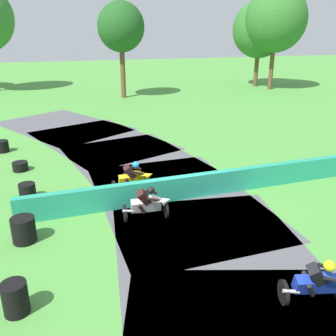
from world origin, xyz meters
name	(u,v)px	position (x,y,z in m)	size (l,w,h in m)	color
ground_plane	(179,199)	(0.00, 0.00, 0.00)	(120.00, 120.00, 0.00)	#4C933D
track_asphalt	(141,204)	(-1.50, -0.10, 0.00)	(11.87, 35.64, 0.01)	#515156
safety_barrier	(299,171)	(5.38, 0.37, 0.45)	(0.30, 22.55, 0.90)	#239375
motorcycle_lead_blue	(319,282)	(1.48, -6.44, 0.64)	(1.70, 1.04, 1.43)	black
motorcycle_chase_white	(148,203)	(-1.48, -1.36, 0.63)	(1.69, 0.89, 1.42)	black
motorcycle_trailing_yellow	(134,178)	(-1.55, 0.91, 0.65)	(1.68, 0.77, 1.43)	black
tire_stack_mid_a	(15,298)	(-5.35, -4.87, 0.40)	(0.59, 0.59, 0.80)	black
tire_stack_mid_b	(24,230)	(-5.42, -1.67, 0.40)	(0.72, 0.72, 0.80)	black
tire_stack_far	(27,191)	(-5.55, 1.54, 0.30)	(0.62, 0.62, 0.60)	black
tire_stack_extra_a	(20,166)	(-6.09, 4.73, 0.20)	(0.68, 0.68, 0.40)	black
tire_stack_extra_b	(2,146)	(-7.23, 7.82, 0.30)	(0.67, 0.67, 0.60)	black
tree_far_right	(276,20)	(16.41, 22.48, 6.62)	(5.88, 5.88, 9.73)	brown
tree_mid_rise	(259,29)	(15.88, 24.60, 5.71)	(5.42, 5.42, 8.57)	brown
tree_distant	(121,27)	(1.30, 21.68, 5.97)	(4.00, 4.00, 8.11)	brown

